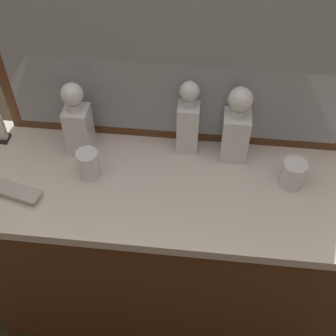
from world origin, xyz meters
The scene contains 9 objects.
ground_plane centered at (0.00, 0.00, 0.00)m, with size 6.00×6.00×0.00m, color #2D2319.
dresser centered at (0.00, 0.00, 0.41)m, with size 1.40×0.49×0.83m.
dresser_mirror centered at (0.00, 0.23, 1.16)m, with size 1.19×0.03×0.67m.
crystal_decanter_left centered at (0.21, 0.16, 0.94)m, with size 0.09×0.09×0.29m.
crystal_decanter_center centered at (-0.32, 0.13, 0.94)m, with size 0.08×0.08×0.28m.
crystal_decanter_right centered at (0.05, 0.18, 0.94)m, with size 0.07×0.07×0.28m.
crystal_tumbler_left centered at (-0.26, 0.01, 0.87)m, with size 0.07×0.07×0.10m.
crystal_tumbler_center centered at (0.40, 0.05, 0.87)m, with size 0.08×0.08×0.09m.
silver_brush_left centered at (-0.48, -0.10, 0.84)m, with size 0.18×0.09×0.02m.
Camera 1 is at (0.10, -0.95, 1.97)m, focal length 48.52 mm.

